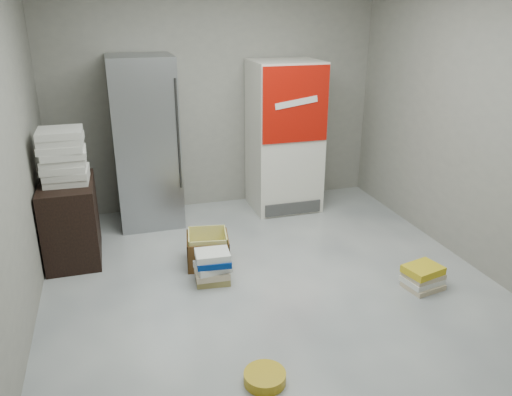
{
  "coord_description": "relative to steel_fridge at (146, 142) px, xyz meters",
  "views": [
    {
      "loc": [
        -1.26,
        -3.44,
        2.37
      ],
      "look_at": [
        -0.03,
        0.7,
        0.71
      ],
      "focal_mm": 35.0,
      "sensor_mm": 36.0,
      "label": 1
    }
  ],
  "objects": [
    {
      "name": "ground",
      "position": [
        0.9,
        -2.13,
        -0.95
      ],
      "size": [
        5.0,
        5.0,
        0.0
      ],
      "primitive_type": "plane",
      "color": "beige",
      "rests_on": "ground"
    },
    {
      "name": "room_shell",
      "position": [
        0.9,
        -2.13,
        0.85
      ],
      "size": [
        4.04,
        5.04,
        2.82
      ],
      "color": "gray",
      "rests_on": "ground"
    },
    {
      "name": "steel_fridge",
      "position": [
        0.0,
        0.0,
        0.0
      ],
      "size": [
        0.7,
        0.72,
        1.9
      ],
      "color": "#A1A4A9",
      "rests_on": "ground"
    },
    {
      "name": "coke_cooler",
      "position": [
        1.65,
        -0.01,
        -0.05
      ],
      "size": [
        0.8,
        0.73,
        1.8
      ],
      "color": "silver",
      "rests_on": "ground"
    },
    {
      "name": "wood_shelf",
      "position": [
        -0.83,
        -0.73,
        -0.55
      ],
      "size": [
        0.5,
        0.8,
        0.8
      ],
      "primitive_type": "cube",
      "color": "black",
      "rests_on": "ground"
    },
    {
      "name": "supply_box_stack",
      "position": [
        -0.82,
        -0.73,
        0.11
      ],
      "size": [
        0.43,
        0.43,
        0.52
      ],
      "color": "silver",
      "rests_on": "wood_shelf"
    },
    {
      "name": "phonebook_stack_main",
      "position": [
        0.4,
        -1.61,
        -0.8
      ],
      "size": [
        0.34,
        0.29,
        0.31
      ],
      "rotation": [
        0.0,
        0.0,
        0.01
      ],
      "color": "#95874A",
      "rests_on": "ground"
    },
    {
      "name": "phonebook_stack_side",
      "position": [
        2.19,
        -2.24,
        -0.84
      ],
      "size": [
        0.37,
        0.33,
        0.21
      ],
      "rotation": [
        0.0,
        0.0,
        0.17
      ],
      "color": "#C8B391",
      "rests_on": "ground"
    },
    {
      "name": "cardboard_box",
      "position": [
        0.43,
        -1.24,
        -0.82
      ],
      "size": [
        0.46,
        0.46,
        0.33
      ],
      "rotation": [
        0.0,
        0.0,
        -0.15
      ],
      "color": "yellow",
      "rests_on": "ground"
    },
    {
      "name": "bucket_lid",
      "position": [
        0.46,
        -3.0,
        -0.91
      ],
      "size": [
        0.3,
        0.3,
        0.08
      ],
      "primitive_type": "cylinder",
      "rotation": [
        0.0,
        0.0,
        -0.06
      ],
      "color": "gold",
      "rests_on": "ground"
    }
  ]
}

